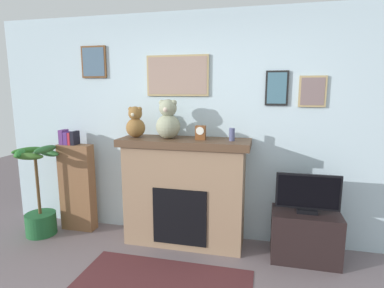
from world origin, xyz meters
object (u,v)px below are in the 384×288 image
object	(u,v)px
bookshelf	(77,185)
candle_jar	(232,134)
tv_stand	(305,236)
television	(308,194)
mantel_clock	(201,133)
fireplace	(185,191)
potted_plant	(39,202)
teddy_bear_brown	(168,121)
teddy_bear_grey	(136,123)

from	to	relation	value
bookshelf	candle_jar	distance (m)	2.04
tv_stand	television	world-z (taller)	television
candle_jar	mantel_clock	world-z (taller)	mantel_clock
candle_jar	mantel_clock	distance (m)	0.34
fireplace	television	xyz separation A→B (m)	(1.30, -0.08, 0.10)
mantel_clock	television	bearing A→B (deg)	-2.94
potted_plant	teddy_bear_brown	distance (m)	1.88
potted_plant	candle_jar	distance (m)	2.45
fireplace	potted_plant	xyz separation A→B (m)	(-1.76, -0.22, -0.21)
bookshelf	television	world-z (taller)	bookshelf
television	candle_jar	xyz separation A→B (m)	(-0.78, 0.06, 0.57)
tv_stand	teddy_bear_brown	bearing A→B (deg)	177.81
television	mantel_clock	world-z (taller)	mantel_clock
fireplace	television	bearing A→B (deg)	-3.36
bookshelf	teddy_bear_grey	world-z (taller)	teddy_bear_grey
candle_jar	teddy_bear_brown	distance (m)	0.71
fireplace	mantel_clock	xyz separation A→B (m)	(0.18, -0.02, 0.68)
candle_jar	teddy_bear_grey	bearing A→B (deg)	-179.98
fireplace	mantel_clock	distance (m)	0.70
fireplace	television	size ratio (longest dim) A/B	2.30
tv_stand	candle_jar	size ratio (longest dim) A/B	4.95
fireplace	teddy_bear_grey	xyz separation A→B (m)	(-0.56, -0.02, 0.76)
television	mantel_clock	bearing A→B (deg)	177.06
television	teddy_bear_grey	bearing A→B (deg)	178.21
tv_stand	candle_jar	xyz separation A→B (m)	(-0.78, 0.06, 1.02)
television	teddy_bear_brown	bearing A→B (deg)	177.75
television	mantel_clock	distance (m)	1.26
fireplace	mantel_clock	world-z (taller)	mantel_clock
television	teddy_bear_brown	xyz separation A→B (m)	(-1.48, 0.06, 0.70)
bookshelf	teddy_bear_grey	bearing A→B (deg)	-2.99
teddy_bear_brown	tv_stand	bearing A→B (deg)	-2.19
mantel_clock	candle_jar	bearing A→B (deg)	0.24
bookshelf	teddy_bear_brown	size ratio (longest dim) A/B	2.94
mantel_clock	fireplace	bearing A→B (deg)	174.10
television	tv_stand	bearing A→B (deg)	90.00
tv_stand	television	distance (m)	0.45
television	potted_plant	bearing A→B (deg)	-177.35
potted_plant	teddy_bear_brown	xyz separation A→B (m)	(1.58, 0.20, 1.00)
potted_plant	bookshelf	bearing A→B (deg)	33.52
tv_stand	teddy_bear_brown	distance (m)	1.87
fireplace	bookshelf	distance (m)	1.39
teddy_bear_brown	teddy_bear_grey	bearing A→B (deg)	179.98
teddy_bear_grey	fireplace	bearing A→B (deg)	1.84
potted_plant	television	bearing A→B (deg)	2.65
fireplace	mantel_clock	size ratio (longest dim) A/B	9.42
bookshelf	potted_plant	xyz separation A→B (m)	(-0.37, -0.24, -0.17)
tv_stand	potted_plant	bearing A→B (deg)	-177.33
tv_stand	teddy_bear_brown	size ratio (longest dim) A/B	1.56
bookshelf	teddy_bear_brown	bearing A→B (deg)	-2.05
fireplace	tv_stand	distance (m)	1.35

